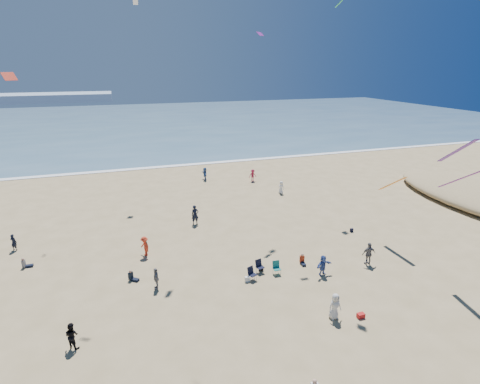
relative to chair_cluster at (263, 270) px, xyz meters
name	(u,v)px	position (x,y,z in m)	size (l,w,h in m)	color
ocean	(133,122)	(-4.87, 83.80, -0.47)	(220.00, 100.00, 0.06)	#476B84
surf_line	(151,168)	(-4.87, 33.80, -0.46)	(220.00, 1.20, 0.08)	white
standing_flyers	(214,234)	(-2.10, 6.43, 0.34)	(32.09, 38.44, 1.95)	black
seated_group	(203,317)	(-5.45, -3.92, -0.08)	(21.47, 26.81, 0.84)	silver
chair_cluster	(263,270)	(0.00, 0.00, 0.00)	(2.72, 1.56, 1.00)	black
white_tote	(247,279)	(-1.39, -0.40, -0.30)	(0.35, 0.20, 0.40)	white
black_backpack	(261,268)	(0.11, 0.72, -0.31)	(0.30, 0.22, 0.38)	black
cooler	(361,316)	(3.93, -6.45, -0.35)	(0.45, 0.30, 0.30)	red
navy_bag	(352,230)	(10.70, 4.55, -0.33)	(0.28, 0.18, 0.34)	black
kites_aloft	(316,68)	(4.50, 2.11, 14.15)	(37.43, 37.25, 29.27)	blue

